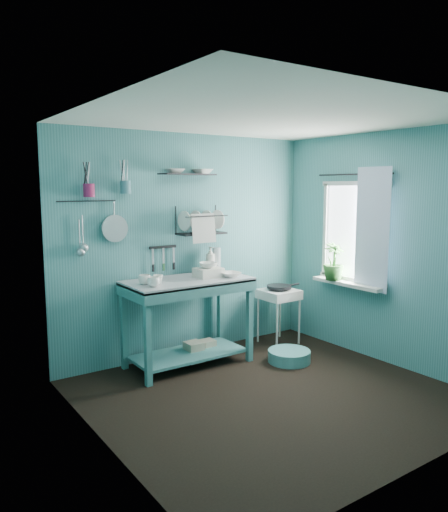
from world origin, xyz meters
TOP-DOWN VIEW (x-y plane):
  - floor at (0.00, 0.00)m, footprint 3.20×3.20m
  - ceiling at (0.00, 0.00)m, footprint 3.20×3.20m
  - wall_back at (0.00, 1.50)m, footprint 3.20×0.00m
  - wall_front at (0.00, -1.50)m, footprint 3.20×0.00m
  - wall_left at (-1.60, 0.00)m, footprint 0.00×3.00m
  - wall_right at (1.60, 0.00)m, footprint 0.00×3.00m
  - work_counter at (-0.23, 1.13)m, footprint 1.36×0.74m
  - mug_left at (-0.71, 0.97)m, footprint 0.12×0.12m
  - mug_mid at (-0.61, 1.07)m, footprint 0.14×0.14m
  - mug_right at (-0.73, 1.13)m, footprint 0.17×0.17m
  - wash_tub at (0.02, 1.11)m, footprint 0.28×0.22m
  - tub_bowl at (0.02, 1.11)m, footprint 0.20×0.19m
  - soap_bottle at (0.19, 1.33)m, footprint 0.12×0.12m
  - water_bottle at (0.29, 1.35)m, footprint 0.09×0.09m
  - counter_bowl at (0.22, 0.98)m, footprint 0.22×0.22m
  - hotplate_stand at (1.08, 1.15)m, footprint 0.44×0.44m
  - frying_pan at (1.08, 1.15)m, footprint 0.30×0.30m
  - knife_strip at (-0.33, 1.47)m, footprint 0.32×0.03m
  - dish_rack at (0.10, 1.37)m, footprint 0.57×0.29m
  - upper_shelf at (-0.05, 1.40)m, footprint 0.72×0.28m
  - shelf_bowl_left at (-0.21, 1.40)m, footprint 0.22×0.22m
  - shelf_bowl_right at (0.14, 1.40)m, footprint 0.25×0.25m
  - utensil_cup_magenta at (-1.16, 1.42)m, footprint 0.11×0.11m
  - utensil_cup_teal at (-0.78, 1.42)m, footprint 0.11×0.11m
  - colander at (-0.89, 1.45)m, footprint 0.28×0.03m
  - ladle_outer at (-1.23, 1.46)m, footprint 0.01×0.01m
  - ladle_inner at (-1.26, 1.46)m, footprint 0.01×0.01m
  - hook_rail at (-1.17, 1.47)m, footprint 0.60×0.01m
  - window_glass at (1.59, 0.45)m, footprint 0.00×1.10m
  - windowsill at (1.50, 0.45)m, footprint 0.16×0.95m
  - curtain at (1.52, 0.15)m, footprint 0.00×1.35m
  - curtain_rod at (1.54, 0.45)m, footprint 0.02×1.05m
  - potted_plant at (1.45, 0.63)m, footprint 0.27×0.27m
  - storage_tin_large at (-0.13, 1.18)m, footprint 0.18×0.18m
  - storage_tin_small at (0.07, 1.21)m, footprint 0.15×0.15m
  - floor_basin at (0.73, 0.57)m, footprint 0.47×0.47m

SIDE VIEW (x-z plane):
  - floor at x=0.00m, z-range 0.00..0.00m
  - floor_basin at x=0.73m, z-range 0.00..0.13m
  - storage_tin_small at x=0.07m, z-range 0.00..0.20m
  - storage_tin_large at x=-0.13m, z-range 0.00..0.22m
  - hotplate_stand at x=1.08m, z-range 0.00..0.67m
  - work_counter at x=-0.23m, z-range 0.00..0.94m
  - frying_pan at x=1.08m, z-range 0.69..0.72m
  - windowsill at x=1.50m, z-range 0.79..0.83m
  - counter_bowl at x=0.22m, z-range 0.94..0.99m
  - mug_mid at x=-0.61m, z-range 0.94..1.03m
  - mug_left at x=-0.71m, z-range 0.94..1.04m
  - mug_right at x=-0.73m, z-range 0.94..1.04m
  - wash_tub at x=0.02m, z-range 0.94..1.04m
  - potted_plant at x=1.45m, z-range 0.83..1.27m
  - tub_bowl at x=0.02m, z-range 1.04..1.10m
  - water_bottle at x=0.29m, z-range 0.94..1.22m
  - soap_bottle at x=0.19m, z-range 0.94..1.24m
  - wall_back at x=0.00m, z-range -0.35..2.85m
  - wall_front at x=0.00m, z-range -0.35..2.85m
  - wall_left at x=-1.60m, z-range -0.25..2.75m
  - wall_right at x=1.60m, z-range -0.25..2.75m
  - knife_strip at x=-0.33m, z-range 1.24..1.27m
  - window_glass at x=1.59m, z-range 0.85..1.95m
  - ladle_inner at x=-1.26m, z-range 1.30..1.60m
  - curtain at x=1.52m, z-range 0.77..2.12m
  - ladle_outer at x=-1.23m, z-range 1.34..1.64m
  - colander at x=-0.89m, z-range 1.35..1.63m
  - dish_rack at x=0.10m, z-range 1.38..1.70m
  - hook_rail at x=-1.17m, z-range 1.77..1.78m
  - utensil_cup_magenta at x=-1.16m, z-range 1.81..1.94m
  - utensil_cup_teal at x=-0.78m, z-range 1.84..1.97m
  - shelf_bowl_left at x=-0.21m, z-range 1.98..2.03m
  - shelf_bowl_right at x=0.14m, z-range 2.00..2.06m
  - upper_shelf at x=-0.05m, z-range 2.04..2.06m
  - curtain_rod at x=1.54m, z-range 2.04..2.06m
  - ceiling at x=0.00m, z-range 2.50..2.50m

